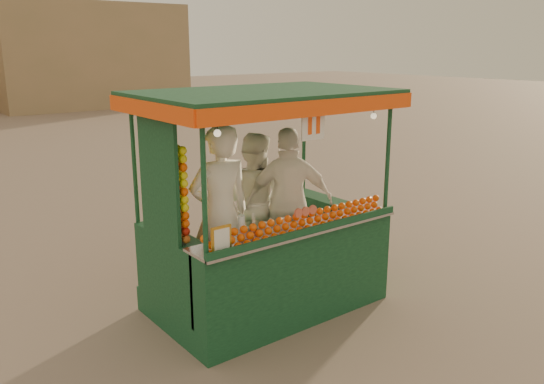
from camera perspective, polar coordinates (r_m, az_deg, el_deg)
ground at (r=6.75m, az=-4.31°, el=-11.52°), size 90.00×90.00×0.00m
building_right at (r=30.85m, az=-18.75°, el=13.10°), size 9.00×6.00×5.00m
juice_cart at (r=6.33m, az=-0.58°, el=-5.24°), size 2.77×1.79×2.52m
vendor_left at (r=5.96m, az=-5.32°, el=-2.20°), size 0.75×0.53×1.92m
vendor_middle at (r=6.85m, az=-1.91°, el=-0.88°), size 1.00×1.04×1.69m
vendor_right at (r=6.60m, az=1.79°, el=-1.06°), size 1.12×0.91×1.78m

